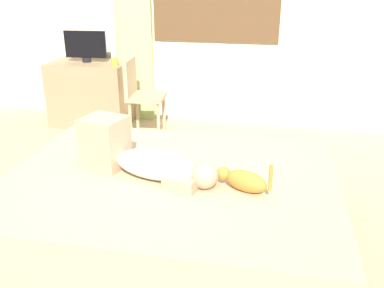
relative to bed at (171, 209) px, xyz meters
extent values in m
plane|color=tan|center=(-0.15, 0.03, -0.24)|extent=(16.00, 16.00, 0.00)
cube|color=brown|center=(0.00, 0.00, -0.17)|extent=(2.17, 1.66, 0.14)
cube|color=tan|center=(0.00, 0.00, 0.07)|extent=(2.11, 1.61, 0.34)
ellipsoid|color=silver|center=(-0.09, -0.03, 0.33)|extent=(0.61, 0.39, 0.17)
sphere|color=tan|center=(0.24, -0.11, 0.33)|extent=(0.17, 0.17, 0.17)
cube|color=tan|center=(-0.46, 0.07, 0.41)|extent=(0.31, 0.30, 0.34)
cube|color=tan|center=(0.12, -0.08, 0.28)|extent=(0.26, 0.32, 0.08)
ellipsoid|color=#C67A2D|center=(0.49, -0.10, 0.31)|extent=(0.28, 0.20, 0.13)
sphere|color=#C67A2D|center=(0.34, -0.05, 0.32)|extent=(0.08, 0.08, 0.08)
cylinder|color=#C67A2D|center=(0.63, -0.16, 0.37)|extent=(0.03, 0.03, 0.16)
cube|color=#997A56|center=(-1.51, 2.15, 0.13)|extent=(0.90, 0.56, 0.74)
cylinder|color=black|center=(-1.53, 2.15, 0.53)|extent=(0.10, 0.10, 0.05)
cube|color=black|center=(-1.53, 2.15, 0.70)|extent=(0.48, 0.06, 0.30)
cylinder|color=gold|center=(-1.13, 2.01, 0.55)|extent=(0.07, 0.07, 0.09)
cylinder|color=tan|center=(-0.59, 1.99, -0.02)|extent=(0.04, 0.04, 0.44)
cylinder|color=tan|center=(-0.57, 1.69, -0.02)|extent=(0.04, 0.04, 0.44)
cylinder|color=tan|center=(-0.89, 1.97, -0.02)|extent=(0.04, 0.04, 0.44)
cylinder|color=tan|center=(-0.87, 1.66, -0.02)|extent=(0.04, 0.04, 0.44)
cube|color=tan|center=(-0.73, 1.83, 0.22)|extent=(0.41, 0.41, 0.04)
cube|color=tan|center=(-0.90, 1.81, 0.43)|extent=(0.07, 0.38, 0.38)
cube|color=#ADCC75|center=(-1.05, 2.43, 1.09)|extent=(0.44, 0.06, 2.65)
camera|label=1|loc=(0.62, -2.32, 1.44)|focal=39.13mm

